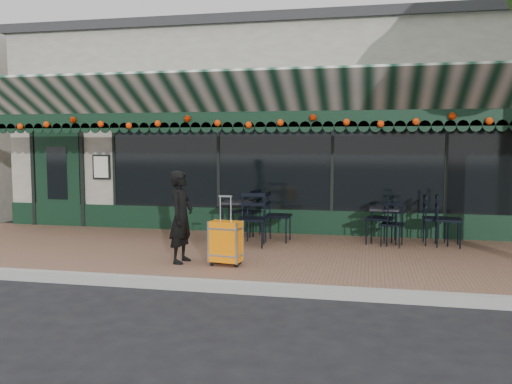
% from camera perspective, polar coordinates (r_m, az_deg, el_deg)
% --- Properties ---
extents(ground, '(80.00, 80.00, 0.00)m').
position_cam_1_polar(ground, '(7.70, -4.91, -10.17)').
color(ground, black).
rests_on(ground, ground).
extents(sidewalk, '(18.00, 4.00, 0.15)m').
position_cam_1_polar(sidewalk, '(9.56, -1.39, -6.64)').
color(sidewalk, brown).
rests_on(sidewalk, ground).
extents(curb, '(18.00, 0.16, 0.15)m').
position_cam_1_polar(curb, '(7.61, -5.09, -9.78)').
color(curb, '#9E9E99').
rests_on(curb, ground).
extents(restaurant_building, '(12.00, 9.60, 4.50)m').
position_cam_1_polar(restaurant_building, '(15.09, 3.78, 6.10)').
color(restaurant_building, gray).
rests_on(restaurant_building, ground).
extents(woman, '(0.40, 0.56, 1.46)m').
position_cam_1_polar(woman, '(8.60, -7.87, -2.61)').
color(woman, black).
rests_on(woman, sidewalk).
extents(suitcase, '(0.50, 0.33, 1.07)m').
position_cam_1_polar(suitcase, '(8.39, -3.21, -5.31)').
color(suitcase, orange).
rests_on(suitcase, sidewalk).
extents(cafe_table_a, '(0.53, 0.53, 0.66)m').
position_cam_1_polar(cafe_table_a, '(10.52, 13.31, -2.01)').
color(cafe_table_a, black).
rests_on(cafe_table_a, sidewalk).
extents(cafe_table_b, '(0.60, 0.60, 0.74)m').
position_cam_1_polar(cafe_table_b, '(10.62, -1.94, -1.39)').
color(cafe_table_b, black).
rests_on(cafe_table_b, sidewalk).
extents(chair_a_left, '(0.58, 0.58, 0.94)m').
position_cam_1_polar(chair_a_left, '(10.37, 12.86, -2.79)').
color(chair_a_left, black).
rests_on(chair_a_left, sidewalk).
extents(chair_a_right, '(0.50, 0.50, 0.96)m').
position_cam_1_polar(chair_a_right, '(10.47, 19.58, -2.82)').
color(chair_a_right, black).
rests_on(chair_a_right, sidewalk).
extents(chair_a_front, '(0.47, 0.47, 0.79)m').
position_cam_1_polar(chair_a_front, '(10.19, 14.12, -3.36)').
color(chair_a_front, black).
rests_on(chair_a_front, sidewalk).
extents(chair_a_extra, '(0.48, 0.48, 0.94)m').
position_cam_1_polar(chair_a_extra, '(10.59, 18.41, -2.75)').
color(chair_a_extra, black).
rests_on(chair_a_extra, sidewalk).
extents(chair_b_left, '(0.60, 0.60, 0.96)m').
position_cam_1_polar(chair_b_left, '(11.01, -1.01, -2.13)').
color(chair_b_left, black).
rests_on(chair_b_left, sidewalk).
extents(chair_b_right, '(0.50, 0.50, 0.96)m').
position_cam_1_polar(chair_b_right, '(10.38, 2.34, -2.58)').
color(chair_b_right, black).
rests_on(chair_b_right, sidewalk).
extents(chair_b_front, '(0.54, 0.54, 0.98)m').
position_cam_1_polar(chair_b_front, '(9.86, -0.43, -2.94)').
color(chair_b_front, black).
rests_on(chair_b_front, sidewalk).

